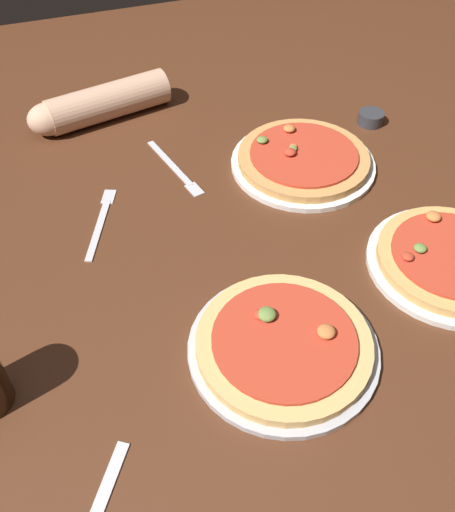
% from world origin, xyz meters
% --- Properties ---
extents(ground_plane, '(2.40, 2.40, 0.03)m').
position_xyz_m(ground_plane, '(0.00, 0.00, -0.01)').
color(ground_plane, '#4C2816').
extents(pizza_plate_near, '(0.30, 0.30, 0.05)m').
position_xyz_m(pizza_plate_near, '(0.39, -0.14, 0.02)').
color(pizza_plate_near, silver).
rests_on(pizza_plate_near, ground_plane).
extents(pizza_plate_far, '(0.32, 0.32, 0.05)m').
position_xyz_m(pizza_plate_far, '(0.26, 0.23, 0.02)').
color(pizza_plate_far, silver).
rests_on(pizza_plate_far, ground_plane).
extents(pizza_plate_side, '(0.31, 0.31, 0.05)m').
position_xyz_m(pizza_plate_side, '(0.02, -0.21, 0.02)').
color(pizza_plate_side, '#B2B2B7').
rests_on(pizza_plate_side, ground_plane).
extents(ramekin_sauce, '(0.06, 0.06, 0.03)m').
position_xyz_m(ramekin_sauce, '(0.49, 0.33, 0.01)').
color(ramekin_sauce, '#333338').
rests_on(ramekin_sauce, ground_plane).
extents(fork_left, '(0.10, 0.20, 0.01)m').
position_xyz_m(fork_left, '(-0.20, 0.19, 0.00)').
color(fork_left, silver).
rests_on(fork_left, ground_plane).
extents(fork_spare, '(0.07, 0.23, 0.01)m').
position_xyz_m(fork_spare, '(-0.01, 0.31, 0.00)').
color(fork_spare, silver).
rests_on(fork_spare, ground_plane).
extents(diner_arm, '(0.35, 0.14, 0.08)m').
position_xyz_m(diner_arm, '(-0.14, 0.56, 0.04)').
color(diner_arm, tan).
rests_on(diner_arm, ground_plane).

